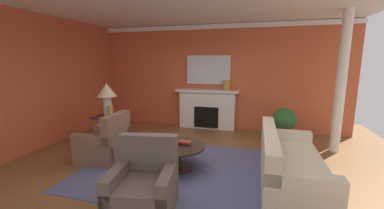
% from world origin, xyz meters
% --- Properties ---
extents(ground_plane, '(8.74, 8.74, 0.00)m').
position_xyz_m(ground_plane, '(0.00, 0.00, 0.00)').
color(ground_plane, brown).
extents(wall_fireplace, '(7.32, 0.12, 2.96)m').
position_xyz_m(wall_fireplace, '(0.00, 2.91, 1.48)').
color(wall_fireplace, '#C65633').
rests_on(wall_fireplace, ground_plane).
extents(wall_window, '(0.12, 6.30, 2.96)m').
position_xyz_m(wall_window, '(-3.42, 0.30, 1.48)').
color(wall_window, '#C65633').
rests_on(wall_window, ground_plane).
extents(ceiling_panel, '(7.32, 6.30, 0.06)m').
position_xyz_m(ceiling_panel, '(0.00, 0.30, 2.99)').
color(ceiling_panel, white).
extents(crown_moulding, '(7.32, 0.08, 0.12)m').
position_xyz_m(crown_moulding, '(0.00, 2.83, 2.88)').
color(crown_moulding, white).
extents(area_rug, '(3.33, 2.68, 0.01)m').
position_xyz_m(area_rug, '(-0.08, -0.10, 0.01)').
color(area_rug, '#4C517A').
rests_on(area_rug, ground_plane).
extents(fireplace, '(1.80, 0.35, 1.13)m').
position_xyz_m(fireplace, '(-0.14, 2.70, 0.54)').
color(fireplace, white).
rests_on(fireplace, ground_plane).
extents(mantel_mirror, '(1.26, 0.04, 0.82)m').
position_xyz_m(mantel_mirror, '(-0.14, 2.82, 1.69)').
color(mantel_mirror, silver).
extents(sofa, '(0.91, 2.11, 0.85)m').
position_xyz_m(sofa, '(1.79, -0.15, 0.30)').
color(sofa, beige).
rests_on(sofa, ground_plane).
extents(armchair_near_window, '(0.82, 0.82, 0.95)m').
position_xyz_m(armchair_near_window, '(-1.60, -0.10, 0.31)').
color(armchair_near_window, brown).
rests_on(armchair_near_window, ground_plane).
extents(armchair_facing_fireplace, '(0.92, 0.92, 0.95)m').
position_xyz_m(armchair_facing_fireplace, '(-0.10, -1.39, 0.31)').
color(armchair_facing_fireplace, brown).
rests_on(armchair_facing_fireplace, ground_plane).
extents(coffee_table, '(1.00, 1.00, 0.45)m').
position_xyz_m(coffee_table, '(-0.08, -0.10, 0.34)').
color(coffee_table, '#2D2319').
rests_on(coffee_table, ground_plane).
extents(side_table, '(0.56, 0.56, 0.70)m').
position_xyz_m(side_table, '(-2.03, 0.67, 0.40)').
color(side_table, '#2D2319').
rests_on(side_table, ground_plane).
extents(table_lamp, '(0.44, 0.44, 0.75)m').
position_xyz_m(table_lamp, '(-2.03, 0.67, 1.22)').
color(table_lamp, beige).
rests_on(table_lamp, side_table).
extents(vase_on_side_table, '(0.12, 0.12, 0.27)m').
position_xyz_m(vase_on_side_table, '(-1.88, 0.55, 0.84)').
color(vase_on_side_table, '#B7892D').
rests_on(vase_on_side_table, side_table).
extents(vase_mantel_right, '(0.18, 0.18, 0.29)m').
position_xyz_m(vase_mantel_right, '(0.41, 2.65, 1.28)').
color(vase_mantel_right, '#B7892D').
rests_on(vase_mantel_right, fireplace).
extents(book_red_cover, '(0.22, 0.20, 0.04)m').
position_xyz_m(book_red_cover, '(-0.20, -0.06, 0.47)').
color(book_red_cover, tan).
rests_on(book_red_cover, coffee_table).
extents(book_art_folio, '(0.26, 0.16, 0.03)m').
position_xyz_m(book_art_folio, '(0.04, -0.06, 0.51)').
color(book_art_folio, maroon).
rests_on(book_art_folio, coffee_table).
extents(potted_plant, '(0.56, 0.56, 0.83)m').
position_xyz_m(potted_plant, '(1.90, 2.01, 0.49)').
color(potted_plant, '#333333').
rests_on(potted_plant, ground_plane).
extents(column_white, '(0.20, 0.20, 2.96)m').
position_xyz_m(column_white, '(2.92, 1.65, 1.48)').
color(column_white, white).
rests_on(column_white, ground_plane).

